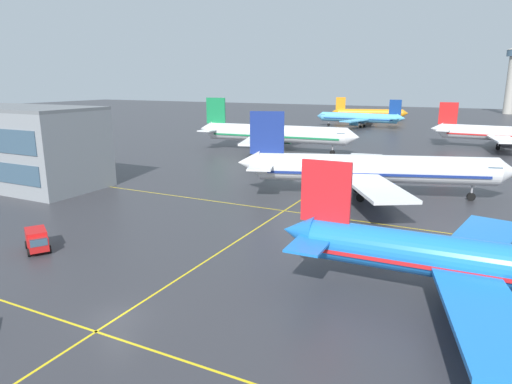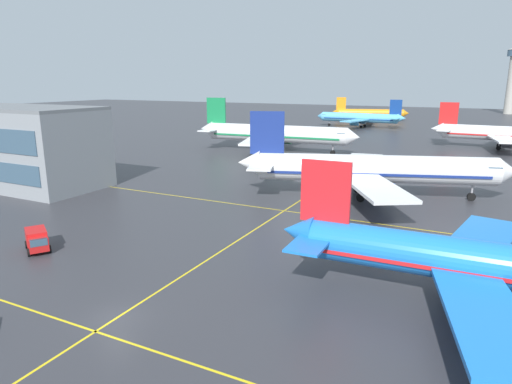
% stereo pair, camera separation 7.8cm
% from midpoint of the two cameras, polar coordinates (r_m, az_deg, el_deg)
% --- Properties ---
extents(ground_plane, '(600.00, 600.00, 0.00)m').
position_cam_midpoint_polar(ground_plane, '(35.79, -17.45, -15.15)').
color(ground_plane, '#333338').
extents(airliner_front_gate, '(34.03, 29.41, 10.60)m').
position_cam_midpoint_polar(airliner_front_gate, '(38.28, 27.78, -8.24)').
color(airliner_front_gate, blue).
rests_on(airliner_front_gate, ground).
extents(airliner_second_row, '(39.75, 34.01, 12.69)m').
position_cam_midpoint_polar(airliner_second_row, '(68.53, 14.41, 2.85)').
color(airliner_second_row, white).
rests_on(airliner_second_row, ground).
extents(airliner_third_row, '(41.56, 35.75, 12.92)m').
position_cam_midpoint_polar(airliner_third_row, '(111.04, 2.24, 7.44)').
color(airliner_third_row, white).
rests_on(airliner_third_row, ground).
extents(airliner_far_left_stand, '(37.13, 32.06, 11.56)m').
position_cam_midpoint_polar(airliner_far_left_stand, '(131.36, 29.29, 6.49)').
color(airliner_far_left_stand, white).
rests_on(airliner_far_left_stand, ground).
extents(airliner_far_right_stand, '(33.86, 29.21, 10.54)m').
position_cam_midpoint_polar(airliner_far_right_stand, '(174.70, 13.06, 9.22)').
color(airliner_far_right_stand, '#5BB7E5').
rests_on(airliner_far_right_stand, ground).
extents(airliner_distant_taxiway, '(32.09, 27.35, 10.12)m').
position_cam_midpoint_polar(airliner_distant_taxiway, '(204.26, 14.22, 9.75)').
color(airliner_distant_taxiway, orange).
rests_on(airliner_distant_taxiway, ground).
extents(taxiway_markings, '(137.38, 73.80, 0.01)m').
position_cam_midpoint_polar(taxiway_markings, '(46.34, -4.67, -7.64)').
color(taxiway_markings, yellow).
rests_on(taxiway_markings, ground).
extents(service_truck_red_van, '(4.45, 3.76, 2.10)m').
position_cam_midpoint_polar(service_truck_red_van, '(51.44, -26.21, -5.47)').
color(service_truck_red_van, red).
rests_on(service_truck_red_van, ground).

